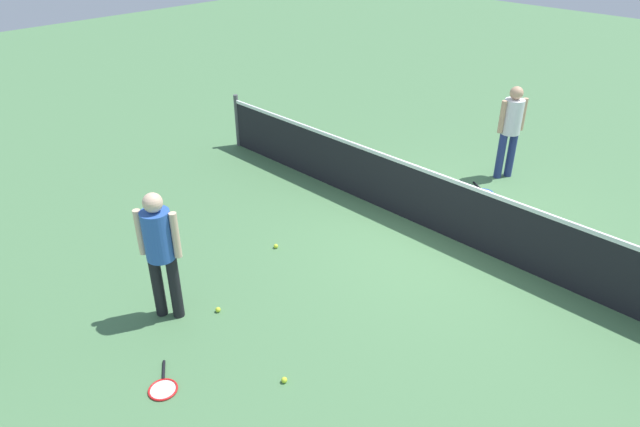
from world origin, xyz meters
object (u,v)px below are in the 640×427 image
Objects in this scene: tennis_racket_far_player at (484,192)px; tennis_ball_by_net at (276,246)px; tennis_ball_midcourt at (284,380)px; player_far_side at (511,125)px; tennis_ball_near_player at (218,310)px; tennis_racket_near_player at (163,388)px; player_near_side at (160,246)px.

tennis_racket_far_player is 8.88× the size of tennis_ball_by_net.
tennis_racket_far_player is 8.88× the size of tennis_ball_midcourt.
player_far_side is 6.40m from tennis_ball_midcourt.
player_far_side is 25.76× the size of tennis_ball_midcourt.
tennis_ball_near_player reaches higher than tennis_racket_far_player.
tennis_ball_by_net reaches higher than tennis_racket_far_player.
tennis_racket_near_player is (0.06, -7.22, -1.00)m from player_far_side.
tennis_ball_near_player is (-0.62, 1.17, 0.02)m from tennis_racket_near_player.
tennis_racket_near_player is 8.81× the size of tennis_ball_by_net.
tennis_racket_near_player is 0.99× the size of tennis_racket_far_player.
tennis_ball_near_player is 1.00× the size of tennis_ball_by_net.
player_far_side is at bearing 97.58° from tennis_racket_far_player.
tennis_ball_by_net is 1.00× the size of tennis_ball_midcourt.
tennis_ball_near_player reaches higher than tennis_racket_near_player.
player_near_side is at bearing -172.65° from tennis_ball_midcourt.
tennis_ball_midcourt is (0.80, -5.43, 0.02)m from tennis_racket_far_player.
player_far_side is at bearing 75.94° from tennis_ball_by_net.
tennis_ball_near_player is (0.38, 0.44, -0.98)m from player_near_side.
player_near_side and player_far_side have the same top height.
player_far_side is at bearing 84.76° from tennis_ball_near_player.
player_far_side is at bearing 81.80° from player_near_side.
player_far_side is 6.15m from tennis_ball_near_player.
tennis_ball_by_net is (-1.25, -3.74, 0.02)m from tennis_racket_far_player.
tennis_ball_midcourt is at bearing -8.00° from tennis_ball_near_player.
player_near_side is 25.76× the size of tennis_ball_midcourt.
player_far_side is at bearing 98.30° from tennis_ball_midcourt.
tennis_racket_far_player is at bearing -82.42° from player_far_side.
player_far_side is 2.90× the size of tennis_racket_far_player.
tennis_racket_far_player is at bearing 98.40° from tennis_ball_midcourt.
tennis_racket_far_player is at bearing 89.58° from tennis_racket_near_player.
tennis_ball_by_net is (-1.21, 2.66, 0.02)m from tennis_racket_near_player.
player_far_side reaches higher than tennis_racket_near_player.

